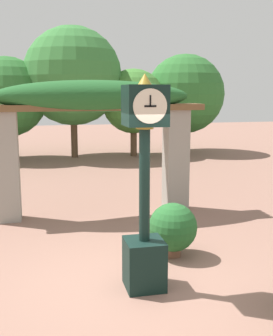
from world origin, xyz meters
The scene contains 5 objects.
ground_plane centered at (0.00, 0.00, 0.00)m, with size 60.00×60.00×0.00m, color #8E6656.
pedestal_clock centered at (0.21, -0.22, 1.40)m, with size 0.54×0.59×3.02m.
pergola centered at (0.00, 3.58, 2.29)m, with size 4.93×1.12×3.03m.
potted_plant_near_right centered at (0.97, 0.81, 0.50)m, with size 0.83×0.83×0.93m.
tree_line centered at (-0.66, 12.51, 2.97)m, with size 14.59×4.59×5.46m.
Camera 1 is at (-1.15, -5.73, 2.79)m, focal length 45.00 mm.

